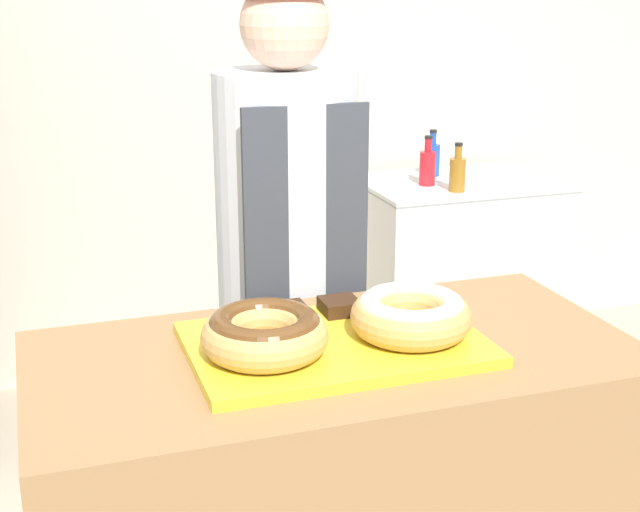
# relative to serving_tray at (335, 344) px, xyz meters

# --- Properties ---
(wall_back) EXTENTS (8.00, 0.06, 2.70)m
(wall_back) POSITION_rel_serving_tray_xyz_m (0.00, 2.13, 0.39)
(wall_back) COLOR beige
(wall_back) RESTS_ON ground_plane
(serving_tray) EXTENTS (0.62, 0.41, 0.02)m
(serving_tray) POSITION_rel_serving_tray_xyz_m (0.00, 0.00, 0.00)
(serving_tray) COLOR yellow
(serving_tray) RESTS_ON display_counter
(donut_chocolate_glaze) EXTENTS (0.26, 0.26, 0.09)m
(donut_chocolate_glaze) POSITION_rel_serving_tray_xyz_m (-0.16, -0.03, 0.06)
(donut_chocolate_glaze) COLOR tan
(donut_chocolate_glaze) RESTS_ON serving_tray
(donut_light_glaze) EXTENTS (0.26, 0.26, 0.09)m
(donut_light_glaze) POSITION_rel_serving_tray_xyz_m (0.16, -0.03, 0.06)
(donut_light_glaze) COLOR tan
(donut_light_glaze) RESTS_ON serving_tray
(brownie_back_left) EXTENTS (0.08, 0.08, 0.03)m
(brownie_back_left) POSITION_rel_serving_tray_xyz_m (-0.06, 0.14, 0.03)
(brownie_back_left) COLOR #382111
(brownie_back_left) RESTS_ON serving_tray
(brownie_back_right) EXTENTS (0.08, 0.08, 0.03)m
(brownie_back_right) POSITION_rel_serving_tray_xyz_m (0.06, 0.14, 0.03)
(brownie_back_right) COLOR #382111
(brownie_back_right) RESTS_ON serving_tray
(baker_person) EXTENTS (0.38, 0.38, 1.74)m
(baker_person) POSITION_rel_serving_tray_xyz_m (0.06, 0.56, -0.03)
(baker_person) COLOR #4C4C51
(baker_person) RESTS_ON ground_plane
(chest_freezer) EXTENTS (0.85, 0.59, 0.86)m
(chest_freezer) POSITION_rel_serving_tray_xyz_m (1.19, 1.73, -0.52)
(chest_freezer) COLOR silver
(chest_freezer) RESTS_ON ground_plane
(bottle_blue) EXTENTS (0.07, 0.07, 0.20)m
(bottle_blue) POSITION_rel_serving_tray_xyz_m (1.12, 1.86, -0.02)
(bottle_blue) COLOR #1E4CB2
(bottle_blue) RESTS_ON chest_freezer
(bottle_red) EXTENTS (0.07, 0.07, 0.21)m
(bottle_red) POSITION_rel_serving_tray_xyz_m (1.02, 1.69, -0.01)
(bottle_red) COLOR red
(bottle_red) RESTS_ON chest_freezer
(bottle_amber) EXTENTS (0.07, 0.07, 0.20)m
(bottle_amber) POSITION_rel_serving_tray_xyz_m (1.08, 1.55, -0.02)
(bottle_amber) COLOR #99661E
(bottle_amber) RESTS_ON chest_freezer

